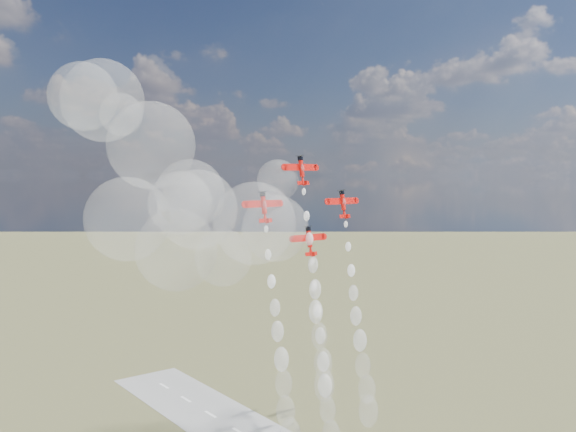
# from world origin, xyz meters

# --- Properties ---
(plane_lead) EXTENTS (11.30, 3.75, 8.01)m
(plane_lead) POSITION_xyz_m (-10.70, 20.96, 93.54)
(plane_lead) COLOR red
(plane_lead) RESTS_ON ground
(plane_left) EXTENTS (11.30, 3.75, 8.01)m
(plane_left) POSITION_xyz_m (-24.66, 19.22, 83.93)
(plane_left) COLOR red
(plane_left) RESTS_ON ground
(plane_right) EXTENTS (11.30, 3.75, 8.01)m
(plane_right) POSITION_xyz_m (3.25, 19.22, 83.93)
(plane_right) COLOR red
(plane_right) RESTS_ON ground
(plane_slot) EXTENTS (11.30, 3.75, 8.01)m
(plane_slot) POSITION_xyz_m (-10.70, 17.49, 74.32)
(plane_slot) COLOR red
(plane_slot) RESTS_ON ground
(smoke_trail_lead) EXTENTS (5.14, 12.27, 54.69)m
(smoke_trail_lead) POSITION_xyz_m (-10.90, 12.51, 46.31)
(smoke_trail_lead) COLOR white
(smoke_trail_lead) RESTS_ON plane_lead
(smoke_trail_left) EXTENTS (5.19, 12.99, 54.71)m
(smoke_trail_left) POSITION_xyz_m (-24.51, 10.46, 36.76)
(smoke_trail_left) COLOR white
(smoke_trail_left) RESTS_ON plane_left
(smoke_trail_right) EXTENTS (5.14, 12.53, 55.08)m
(smoke_trail_right) POSITION_xyz_m (3.50, 10.43, 36.46)
(smoke_trail_right) COLOR white
(smoke_trail_right) RESTS_ON plane_right
(smoke_trail_slot) EXTENTS (5.47, 13.03, 54.96)m
(smoke_trail_slot) POSITION_xyz_m (-10.48, 8.83, 27.08)
(smoke_trail_slot) COLOR white
(smoke_trail_slot) RESTS_ON plane_slot
(drifted_smoke_cloud) EXTENTS (69.58, 39.46, 55.98)m
(drifted_smoke_cloud) POSITION_xyz_m (-43.63, 24.49, 85.84)
(drifted_smoke_cloud) COLOR white
(drifted_smoke_cloud) RESTS_ON ground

